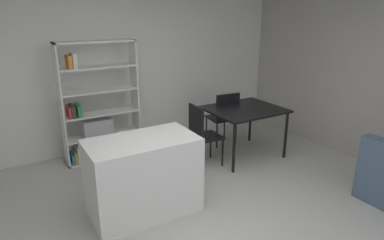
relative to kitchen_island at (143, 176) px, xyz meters
The scene contains 7 objects.
ground_plane 0.91m from the kitchen_island, 58.99° to the right, with size 8.52×8.52×0.00m, color beige.
back_partition 2.31m from the kitchen_island, 78.99° to the left, with size 6.21×0.06×2.67m, color white.
kitchen_island is the anchor object (origin of this frame).
open_bookshelf 1.76m from the kitchen_island, 91.42° to the left, with size 1.15×0.32×1.82m.
dining_table 2.12m from the kitchen_island, 19.05° to the left, with size 1.13×0.97×0.78m.
dining_chair_far 2.31m from the kitchen_island, 31.04° to the left, with size 0.47×0.48×0.93m.
dining_chair_island_side 1.39m from the kitchen_island, 29.79° to the left, with size 0.42×0.43×0.94m.
Camera 1 is at (-1.66, -2.54, 2.24)m, focal length 31.49 mm.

